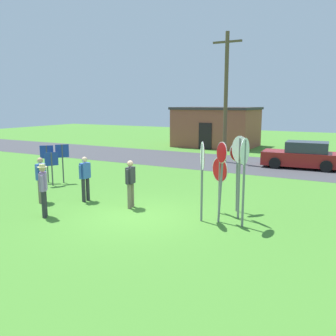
# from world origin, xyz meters

# --- Properties ---
(ground_plane) EXTENTS (80.00, 80.00, 0.00)m
(ground_plane) POSITION_xyz_m (0.00, 0.00, 0.00)
(ground_plane) COLOR #47842D
(street_asphalt) EXTENTS (60.00, 6.40, 0.01)m
(street_asphalt) POSITION_xyz_m (0.00, 11.78, 0.00)
(street_asphalt) COLOR #424247
(street_asphalt) RESTS_ON ground
(building_background) EXTENTS (6.63, 5.01, 3.32)m
(building_background) POSITION_xyz_m (-4.82, 19.71, 1.66)
(building_background) COLOR brown
(building_background) RESTS_ON ground
(utility_pole) EXTENTS (1.80, 0.24, 7.84)m
(utility_pole) POSITION_xyz_m (-1.29, 11.99, 4.10)
(utility_pole) COLOR brown
(utility_pole) RESTS_ON ground
(parked_car_on_street) EXTENTS (4.41, 2.24, 1.51)m
(parked_car_on_street) POSITION_xyz_m (3.38, 12.09, 0.69)
(parked_car_on_street) COLOR maroon
(parked_car_on_street) RESTS_ON ground
(stop_sign_nearest) EXTENTS (0.51, 0.48, 2.50)m
(stop_sign_nearest) POSITION_xyz_m (2.66, 0.77, 1.67)
(stop_sign_nearest) COLOR slate
(stop_sign_nearest) RESTS_ON ground
(stop_sign_low_front) EXTENTS (0.07, 0.78, 2.66)m
(stop_sign_low_front) POSITION_xyz_m (3.40, 0.67, 1.83)
(stop_sign_low_front) COLOR slate
(stop_sign_low_front) RESTS_ON ground
(stop_sign_far_back) EXTENTS (0.71, 0.53, 2.65)m
(stop_sign_far_back) POSITION_xyz_m (3.04, 1.39, 1.84)
(stop_sign_far_back) COLOR slate
(stop_sign_far_back) RESTS_ON ground
(stop_sign_rear_left) EXTENTS (0.71, 0.49, 1.91)m
(stop_sign_rear_left) POSITION_xyz_m (2.30, 1.60, 1.29)
(stop_sign_rear_left) COLOR slate
(stop_sign_rear_left) RESTS_ON ground
(stop_sign_tallest) EXTENTS (0.41, 0.56, 2.37)m
(stop_sign_tallest) POSITION_xyz_m (2.73, 2.12, 1.59)
(stop_sign_tallest) COLOR slate
(stop_sign_tallest) RESTS_ON ground
(stop_sign_leaning_left) EXTENTS (0.45, 0.75, 2.50)m
(stop_sign_leaning_left) POSITION_xyz_m (2.12, 0.56, 1.74)
(stop_sign_leaning_left) COLOR slate
(stop_sign_leaning_left) RESTS_ON ground
(person_in_teal) EXTENTS (0.25, 0.57, 1.69)m
(person_in_teal) POSITION_xyz_m (-2.65, 0.64, 0.95)
(person_in_teal) COLOR #2D2D33
(person_in_teal) RESTS_ON ground
(person_in_blue) EXTENTS (0.27, 0.57, 1.69)m
(person_in_blue) POSITION_xyz_m (-0.66, 0.73, 0.95)
(person_in_blue) COLOR #7A6B56
(person_in_blue) RESTS_ON ground
(person_on_left) EXTENTS (0.29, 0.56, 1.69)m
(person_on_left) POSITION_xyz_m (-3.94, -0.28, 0.95)
(person_on_left) COLOR #7A6B56
(person_on_left) RESTS_ON ground
(person_near_signs) EXTENTS (0.40, 0.46, 1.74)m
(person_near_signs) POSITION_xyz_m (-2.53, -1.48, 0.98)
(person_near_signs) COLOR #2D2D33
(person_near_signs) RESTS_ON ground
(info_panel_leftmost) EXTENTS (0.49, 0.39, 1.73)m
(info_panel_leftmost) POSITION_xyz_m (-6.42, 2.34, 1.19)
(info_panel_leftmost) COLOR #4C4C51
(info_panel_leftmost) RESTS_ON ground
(info_panel_middle) EXTENTS (0.30, 0.54, 1.50)m
(info_panel_middle) POSITION_xyz_m (-5.74, 1.97, 1.03)
(info_panel_middle) COLOR #4C4C51
(info_panel_middle) RESTS_ON ground
(info_panel_rightmost) EXTENTS (0.39, 0.49, 1.79)m
(info_panel_rightmost) POSITION_xyz_m (-5.72, 2.61, 1.23)
(info_panel_rightmost) COLOR #4C4C51
(info_panel_rightmost) RESTS_ON ground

